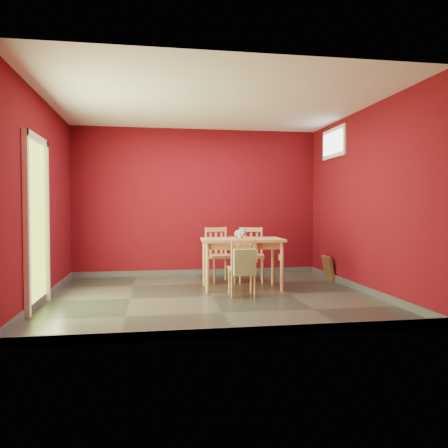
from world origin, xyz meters
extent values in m
plane|color=#2D342D|center=(0.00, 0.00, 0.00)|extent=(4.50, 4.50, 0.00)
plane|color=#5C0911|center=(0.00, 2.00, 1.35)|extent=(4.50, 0.00, 4.50)
plane|color=#5C0911|center=(0.00, -2.00, 1.35)|extent=(4.50, 0.00, 4.50)
plane|color=#5C0911|center=(-2.25, 0.00, 1.35)|extent=(0.00, 4.00, 4.00)
plane|color=#5C0911|center=(2.25, 0.00, 1.35)|extent=(0.00, 4.00, 4.00)
plane|color=white|center=(0.00, 0.00, 2.70)|extent=(4.50, 4.50, 0.00)
cube|color=#3F4244|center=(0.00, 1.99, 0.05)|extent=(4.50, 0.02, 0.10)
cube|color=#3F4244|center=(0.00, -1.99, 0.05)|extent=(4.50, 0.02, 0.10)
cube|color=#3F4244|center=(-2.24, 0.00, 0.05)|extent=(0.03, 4.00, 0.10)
cube|color=#3F4244|center=(2.24, 0.00, 0.05)|extent=(0.03, 4.00, 0.10)
cube|color=#B7D838|center=(-2.24, -0.40, 1.02)|extent=(0.02, 0.85, 2.05)
cube|color=white|center=(-2.21, -0.86, 1.06)|extent=(0.06, 0.08, 2.13)
cube|color=white|center=(-2.21, 0.06, 1.06)|extent=(0.06, 0.08, 2.13)
cube|color=white|center=(-2.21, -0.40, 2.09)|extent=(0.06, 1.01, 0.08)
cube|color=white|center=(2.23, 1.00, 2.35)|extent=(0.03, 0.90, 0.50)
cube|color=white|center=(2.21, 1.00, 2.35)|extent=(0.02, 0.76, 0.36)
cube|color=silver|center=(1.60, 1.99, 0.30)|extent=(0.08, 0.02, 0.12)
cube|color=tan|center=(0.54, 0.51, 0.75)|extent=(1.27, 0.78, 0.04)
cube|color=tan|center=(0.54, 0.51, 0.68)|extent=(1.14, 0.65, 0.10)
cylinder|color=tan|center=(-0.03, 0.23, 0.37)|extent=(0.06, 0.06, 0.73)
cylinder|color=tan|center=(0.00, 0.83, 0.37)|extent=(0.06, 0.06, 0.73)
cylinder|color=tan|center=(1.08, 0.18, 0.37)|extent=(0.06, 0.06, 0.73)
cylinder|color=tan|center=(1.11, 0.78, 0.37)|extent=(0.06, 0.06, 0.73)
cube|color=#A7762B|center=(0.54, 0.51, 0.78)|extent=(0.35, 0.68, 0.01)
cube|color=#A7762B|center=(0.54, 0.17, 0.61)|extent=(0.32, 0.02, 0.33)
cube|color=tan|center=(0.30, 1.13, 0.44)|extent=(0.52, 0.52, 0.04)
cylinder|color=tan|center=(0.16, 0.91, 0.21)|extent=(0.04, 0.04, 0.42)
cylinder|color=tan|center=(0.07, 1.26, 0.21)|extent=(0.04, 0.04, 0.42)
cylinder|color=tan|center=(0.52, 1.00, 0.21)|extent=(0.04, 0.04, 0.42)
cylinder|color=tan|center=(0.43, 1.36, 0.21)|extent=(0.04, 0.04, 0.42)
cylinder|color=tan|center=(0.07, 1.26, 0.69)|extent=(0.04, 0.04, 0.46)
cylinder|color=tan|center=(0.43, 1.36, 0.69)|extent=(0.04, 0.04, 0.46)
cube|color=tan|center=(0.25, 1.31, 0.87)|extent=(0.38, 0.13, 0.07)
cube|color=tan|center=(0.15, 1.28, 0.65)|extent=(0.04, 0.03, 0.36)
cube|color=tan|center=(0.25, 1.31, 0.65)|extent=(0.04, 0.03, 0.36)
cube|color=tan|center=(0.35, 1.34, 0.65)|extent=(0.04, 0.03, 0.36)
cube|color=tan|center=(0.81, 1.08, 0.44)|extent=(0.50, 0.50, 0.04)
cylinder|color=tan|center=(0.60, 0.94, 0.21)|extent=(0.04, 0.04, 0.42)
cylinder|color=tan|center=(0.67, 1.29, 0.21)|extent=(0.04, 0.04, 0.42)
cylinder|color=tan|center=(0.96, 0.86, 0.21)|extent=(0.04, 0.04, 0.42)
cylinder|color=tan|center=(1.03, 1.22, 0.21)|extent=(0.04, 0.04, 0.42)
cylinder|color=tan|center=(0.67, 1.29, 0.68)|extent=(0.04, 0.04, 0.46)
cylinder|color=tan|center=(1.03, 1.22, 0.68)|extent=(0.04, 0.04, 0.46)
cube|color=tan|center=(0.85, 1.26, 0.87)|extent=(0.38, 0.11, 0.07)
cube|color=tan|center=(0.75, 1.28, 0.64)|extent=(0.04, 0.03, 0.35)
cube|color=tan|center=(0.85, 1.26, 0.64)|extent=(0.04, 0.03, 0.35)
cube|color=tan|center=(0.95, 1.23, 0.64)|extent=(0.04, 0.03, 0.35)
cube|color=tan|center=(0.43, -0.02, 0.38)|extent=(0.40, 0.40, 0.04)
cylinder|color=tan|center=(0.60, 0.13, 0.18)|extent=(0.03, 0.03, 0.36)
cylinder|color=tan|center=(0.58, -0.19, 0.18)|extent=(0.03, 0.03, 0.36)
cylinder|color=tan|center=(0.28, 0.15, 0.18)|extent=(0.03, 0.03, 0.36)
cylinder|color=tan|center=(0.26, -0.17, 0.18)|extent=(0.03, 0.03, 0.36)
cylinder|color=tan|center=(0.58, -0.19, 0.60)|extent=(0.03, 0.03, 0.40)
cylinder|color=tan|center=(0.26, -0.17, 0.60)|extent=(0.03, 0.03, 0.40)
cube|color=tan|center=(0.42, -0.18, 0.77)|extent=(0.34, 0.05, 0.06)
cube|color=tan|center=(0.51, -0.18, 0.56)|extent=(0.03, 0.02, 0.31)
cube|color=tan|center=(0.42, -0.18, 0.56)|extent=(0.03, 0.02, 0.31)
cube|color=tan|center=(0.33, -0.17, 0.56)|extent=(0.03, 0.02, 0.31)
cube|color=#859A62|center=(0.42, -0.26, 0.50)|extent=(0.30, 0.09, 0.36)
cylinder|color=#859A62|center=(0.33, -0.20, 0.74)|extent=(0.02, 0.15, 0.02)
cylinder|color=#859A62|center=(0.50, -0.20, 0.74)|extent=(0.02, 0.15, 0.02)
cube|color=brown|center=(2.19, 1.10, 0.21)|extent=(0.16, 0.42, 0.41)
cube|color=black|center=(2.19, 1.10, 0.21)|extent=(0.11, 0.29, 0.29)
camera|label=1|loc=(-0.81, -6.05, 1.23)|focal=35.00mm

